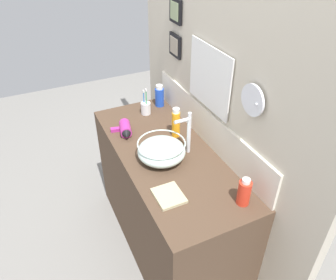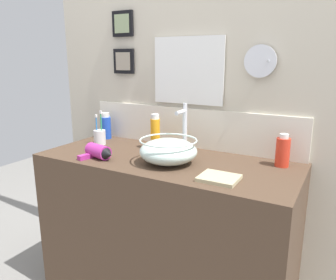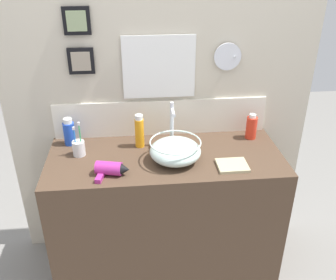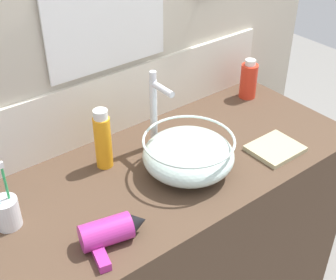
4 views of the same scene
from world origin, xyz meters
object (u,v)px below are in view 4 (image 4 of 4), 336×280
toothbrush_cup (7,212)px  spray_bottle (103,140)px  hand_towel (275,149)px  faucet (155,107)px  glass_bowl_sink (188,155)px  soap_dispenser (249,80)px  hair_drier (112,232)px

toothbrush_cup → spray_bottle: toothbrush_cup is taller
hand_towel → faucet: bearing=138.8°
glass_bowl_sink → toothbrush_cup: (-0.53, 0.12, -0.02)m
toothbrush_cup → hand_towel: toothbrush_cup is taller
spray_bottle → faucet: bearing=-5.6°
faucet → soap_dispenser: (0.49, 0.06, -0.08)m
spray_bottle → toothbrush_cup: bearing=-168.5°
hair_drier → hand_towel: hair_drier is taller
hand_towel → soap_dispenser: bearing=58.5°
hair_drier → soap_dispenser: soap_dispenser is taller
soap_dispenser → spray_bottle: bearing=-176.8°
faucet → spray_bottle: bearing=174.4°
hair_drier → spray_bottle: spray_bottle is taller
faucet → glass_bowl_sink: bearing=-90.0°
glass_bowl_sink → soap_dispenser: (0.49, 0.22, 0.01)m
faucet → hair_drier: 0.46m
faucet → hand_towel: size_ratio=1.69×
spray_bottle → hand_towel: size_ratio=1.24×
spray_bottle → soap_dispenser: bearing=3.2°
toothbrush_cup → spray_bottle: (0.34, 0.07, 0.05)m
hair_drier → toothbrush_cup: size_ratio=0.91×
toothbrush_cup → soap_dispenser: size_ratio=1.29×
glass_bowl_sink → hand_towel: 0.32m
hair_drier → toothbrush_cup: 0.29m
glass_bowl_sink → toothbrush_cup: 0.54m
glass_bowl_sink → faucet: bearing=90.0°
faucet → hand_towel: (0.30, -0.26, -0.15)m
spray_bottle → hair_drier: bearing=-118.3°
glass_bowl_sink → faucet: faucet is taller
hair_drier → hand_towel: 0.64m
hair_drier → toothbrush_cup: (-0.19, 0.22, 0.01)m
glass_bowl_sink → hand_towel: glass_bowl_sink is taller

